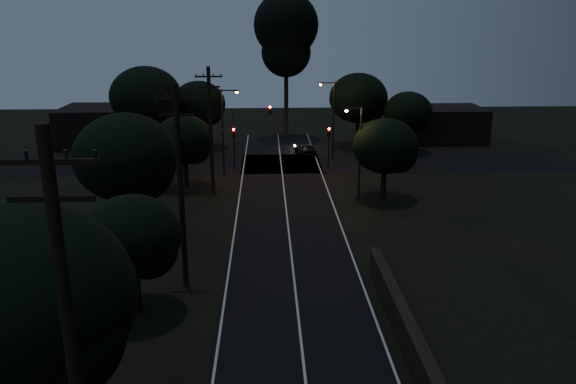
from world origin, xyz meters
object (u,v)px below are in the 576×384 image
streetlight_a (225,126)px  utility_pole_mid (180,185)px  streetlight_b (332,115)px  signal_right (329,140)px  signal_mast (251,125)px  tall_pine (286,34)px  streetlight_c (358,147)px  signal_left (234,141)px  car (305,149)px  utility_pole_far (211,129)px  utility_pole_near (74,369)px

streetlight_a → utility_pole_mid: bearing=-91.7°
streetlight_a → streetlight_b: bearing=29.5°
signal_right → signal_mast: signal_mast is taller
signal_mast → tall_pine: bearing=75.4°
signal_right → tall_pine: bearing=103.5°
tall_pine → streetlight_c: size_ratio=2.30×
signal_left → streetlight_c: size_ratio=0.55×
utility_pole_mid → streetlight_a: utility_pole_mid is taller
streetlight_c → streetlight_b: bearing=92.1°
utility_pole_mid → car: 32.61m
signal_right → streetlight_a: bearing=-168.7°
utility_pole_far → tall_pine: 25.03m
signal_left → signal_mast: signal_mast is taller
streetlight_b → tall_pine: bearing=111.4°
signal_right → streetlight_c: bearing=-83.0°
streetlight_b → streetlight_c: 14.01m
utility_pole_near → utility_pole_far: bearing=90.0°
utility_pole_far → streetlight_a: bearing=83.4°
signal_right → streetlight_c: streetlight_c is taller
utility_pole_near → streetlight_a: 40.04m
utility_pole_near → streetlight_c: size_ratio=1.60×
signal_right → car: size_ratio=1.10×
utility_pole_near → utility_pole_mid: size_ratio=1.09×
tall_pine → signal_mast: 17.50m
signal_left → signal_mast: bearing=0.1°
utility_pole_far → car: utility_pole_far is taller
utility_pole_mid → signal_left: size_ratio=2.68×
utility_pole_near → streetlight_b: size_ratio=1.50×
car → streetlight_b: bearing=126.5°
tall_pine → streetlight_a: tall_pine is taller
utility_pole_far → signal_left: size_ratio=2.56×
streetlight_b → streetlight_c: streetlight_b is taller
utility_pole_far → tall_pine: size_ratio=0.61×
streetlight_b → car: bearing=142.2°
streetlight_b → utility_pole_near: bearing=-103.8°
utility_pole_mid → utility_pole_near: bearing=-90.0°
streetlight_c → signal_mast: bearing=131.2°
tall_pine → streetlight_c: (4.83, -25.00, -8.10)m
signal_mast → streetlight_b: bearing=26.0°
tall_pine → streetlight_c: tall_pine is taller
tall_pine → streetlight_a: 19.74m
utility_pole_mid → utility_pole_far: size_ratio=1.05×
utility_pole_near → streetlight_b: (11.31, 46.00, -1.61)m
utility_pole_near → car: bearing=79.7°
streetlight_b → car: streetlight_b is taller
utility_pole_near → streetlight_c: bearing=69.7°
signal_mast → streetlight_a: 3.13m
utility_pole_mid → streetlight_b: (11.31, 29.00, -1.10)m
utility_pole_near → utility_pole_far: 34.01m
streetlight_a → utility_pole_near: bearing=-91.0°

